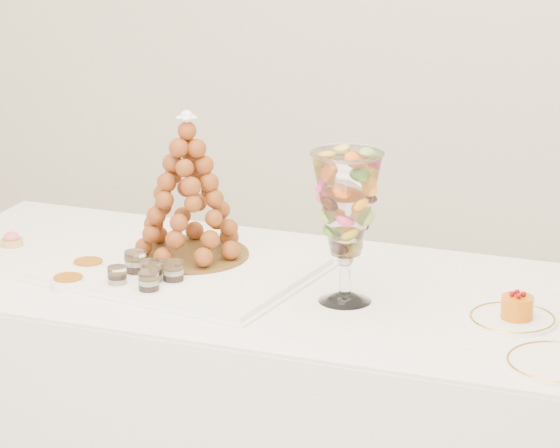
% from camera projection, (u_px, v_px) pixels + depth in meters
% --- Properties ---
extents(buffet_table, '(2.16, 0.90, 0.82)m').
position_uv_depth(buffet_table, '(295.00, 429.00, 3.57)').
color(buffet_table, white).
rests_on(buffet_table, ground).
extents(lace_tray, '(0.74, 0.60, 0.02)m').
position_uv_depth(lace_tray, '(180.00, 269.00, 3.54)').
color(lace_tray, white).
rests_on(lace_tray, buffet_table).
extents(macaron_vase, '(0.18, 0.18, 0.39)m').
position_uv_depth(macaron_vase, '(346.00, 206.00, 3.27)').
color(macaron_vase, white).
rests_on(macaron_vase, buffet_table).
extents(cake_plate, '(0.21, 0.21, 0.01)m').
position_uv_depth(cake_plate, '(512.00, 319.00, 3.21)').
color(cake_plate, white).
rests_on(cake_plate, buffet_table).
extents(spare_plate, '(0.24, 0.24, 0.01)m').
position_uv_depth(spare_plate, '(558.00, 363.00, 2.96)').
color(spare_plate, white).
rests_on(spare_plate, buffet_table).
extents(pink_tart, '(0.06, 0.06, 0.04)m').
position_uv_depth(pink_tart, '(12.00, 240.00, 3.76)').
color(pink_tart, tan).
rests_on(pink_tart, buffet_table).
extents(verrine_a, '(0.07, 0.07, 0.08)m').
position_uv_depth(verrine_a, '(136.00, 266.00, 3.48)').
color(verrine_a, white).
rests_on(verrine_a, buffet_table).
extents(verrine_b, '(0.06, 0.06, 0.08)m').
position_uv_depth(verrine_b, '(151.00, 275.00, 3.41)').
color(verrine_b, white).
rests_on(verrine_b, buffet_table).
extents(verrine_c, '(0.07, 0.07, 0.07)m').
position_uv_depth(verrine_c, '(173.00, 275.00, 3.42)').
color(verrine_c, white).
rests_on(verrine_c, buffet_table).
extents(verrine_d, '(0.05, 0.05, 0.07)m').
position_uv_depth(verrine_d, '(117.00, 279.00, 3.40)').
color(verrine_d, white).
rests_on(verrine_d, buffet_table).
extents(verrine_e, '(0.06, 0.06, 0.07)m').
position_uv_depth(verrine_e, '(149.00, 285.00, 3.35)').
color(verrine_e, white).
rests_on(verrine_e, buffet_table).
extents(ramekin_back, '(0.09, 0.09, 0.03)m').
position_uv_depth(ramekin_back, '(89.00, 267.00, 3.55)').
color(ramekin_back, white).
rests_on(ramekin_back, buffet_table).
extents(ramekin_front, '(0.09, 0.09, 0.03)m').
position_uv_depth(ramekin_front, '(68.00, 283.00, 3.43)').
color(ramekin_front, white).
rests_on(ramekin_front, buffet_table).
extents(croquembouche, '(0.32, 0.32, 0.40)m').
position_uv_depth(croquembouche, '(188.00, 186.00, 3.55)').
color(croquembouche, brown).
rests_on(croquembouche, lace_tray).
extents(mousse_cake, '(0.08, 0.08, 0.07)m').
position_uv_depth(mousse_cake, '(517.00, 307.00, 3.20)').
color(mousse_cake, '#CE6309').
rests_on(mousse_cake, cake_plate).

